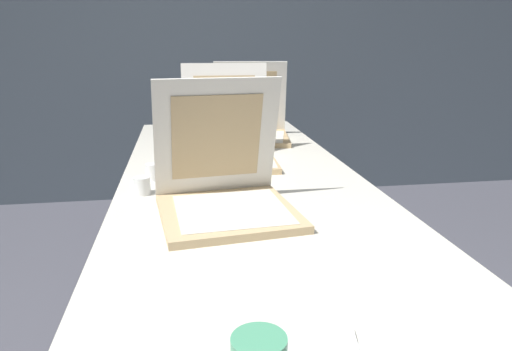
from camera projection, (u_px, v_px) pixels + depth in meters
name	position (u px, v px, depth m)	size (l,w,h in m)	color
wall_back	(206.00, 30.00, 3.54)	(10.00, 0.10, 2.60)	#4C5660
table	(243.00, 190.00, 1.69)	(0.86, 2.41, 0.74)	silver
pizza_box_front	(225.00, 195.00, 1.32)	(0.41, 0.41, 0.38)	tan
pizza_box_middle	(228.00, 148.00, 1.90)	(0.38, 0.44, 0.39)	tan
pizza_box_back	(251.00, 128.00, 2.34)	(0.41, 0.41, 0.38)	tan
cup_white_mid	(153.00, 172.00, 1.65)	(0.05, 0.05, 0.06)	white
cup_white_near_center	(142.00, 186.00, 1.49)	(0.05, 0.05, 0.06)	white
napkin_pile	(321.00, 349.00, 0.74)	(0.14, 0.15, 0.01)	white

